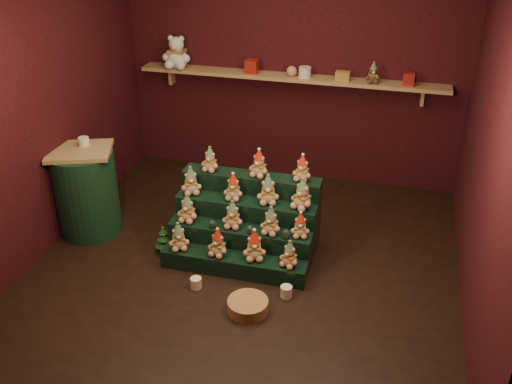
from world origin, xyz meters
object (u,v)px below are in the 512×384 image
(mug_left, at_px, (196,283))
(brown_bear, at_px, (373,73))
(riser_tier_front, at_px, (233,264))
(snow_globe_a, at_px, (212,224))
(mini_christmas_tree, at_px, (164,239))
(side_table, at_px, (86,191))
(snow_globe_b, at_px, (250,229))
(wicker_basket, at_px, (248,306))
(mug_right, at_px, (286,292))
(snow_globe_c, at_px, (286,234))
(white_bear, at_px, (177,48))

(mug_left, relative_size, brown_bear, 0.46)
(riser_tier_front, distance_m, snow_globe_a, 0.43)
(mini_christmas_tree, bearing_deg, snow_globe_a, 1.14)
(brown_bear, bearing_deg, mini_christmas_tree, -145.11)
(side_table, distance_m, brown_bear, 3.34)
(snow_globe_a, xyz_separation_m, snow_globe_b, (0.37, 0.00, -0.00))
(snow_globe_a, relative_size, wicker_basket, 0.23)
(mini_christmas_tree, bearing_deg, mug_left, -42.47)
(side_table, height_order, mug_left, side_table)
(mug_right, xyz_separation_m, wicker_basket, (-0.28, -0.28, 0.00))
(snow_globe_a, xyz_separation_m, snow_globe_c, (0.72, 0.00, 0.01))
(riser_tier_front, relative_size, mug_left, 13.44)
(mug_left, bearing_deg, mini_christmas_tree, 137.53)
(riser_tier_front, relative_size, snow_globe_b, 17.06)
(snow_globe_c, height_order, white_bear, white_bear)
(snow_globe_b, distance_m, snow_globe_c, 0.34)
(snow_globe_b, distance_m, mug_left, 0.70)
(white_bear, xyz_separation_m, brown_bear, (2.31, 0.00, -0.13))
(riser_tier_front, bearing_deg, wicker_basket, -60.80)
(snow_globe_c, distance_m, wicker_basket, 0.78)
(snow_globe_a, distance_m, mug_left, 0.59)
(side_table, distance_m, mug_right, 2.36)
(snow_globe_b, relative_size, brown_bear, 0.36)
(snow_globe_b, xyz_separation_m, mug_left, (-0.38, -0.48, -0.35))
(mug_right, bearing_deg, wicker_basket, -134.87)
(brown_bear, bearing_deg, side_table, -159.77)
(snow_globe_b, distance_m, wicker_basket, 0.77)
(riser_tier_front, xyz_separation_m, snow_globe_a, (-0.25, 0.16, 0.31))
(mug_right, bearing_deg, snow_globe_a, 154.54)
(wicker_basket, xyz_separation_m, brown_bear, (0.73, 2.56, 1.38))
(mug_left, bearing_deg, side_table, 155.19)
(mug_right, bearing_deg, snow_globe_c, 104.07)
(snow_globe_b, bearing_deg, mug_right, -41.37)
(snow_globe_a, relative_size, snow_globe_b, 1.01)
(snow_globe_b, bearing_deg, snow_globe_a, -180.00)
(snow_globe_c, bearing_deg, mug_right, -75.93)
(mug_right, bearing_deg, riser_tier_front, 157.97)
(riser_tier_front, height_order, snow_globe_a, snow_globe_a)
(riser_tier_front, bearing_deg, snow_globe_c, 19.00)
(side_table, bearing_deg, wicker_basket, -43.73)
(snow_globe_a, height_order, mini_christmas_tree, snow_globe_a)
(mug_left, bearing_deg, riser_tier_front, 50.22)
(mug_right, bearing_deg, mini_christmas_tree, 164.20)
(snow_globe_a, height_order, white_bear, white_bear)
(mug_right, height_order, brown_bear, brown_bear)
(riser_tier_front, distance_m, mug_right, 0.61)
(mini_christmas_tree, xyz_separation_m, mug_right, (1.33, -0.38, -0.10))
(riser_tier_front, distance_m, side_table, 1.77)
(snow_globe_b, height_order, mug_left, snow_globe_b)
(mug_right, distance_m, brown_bear, 2.70)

